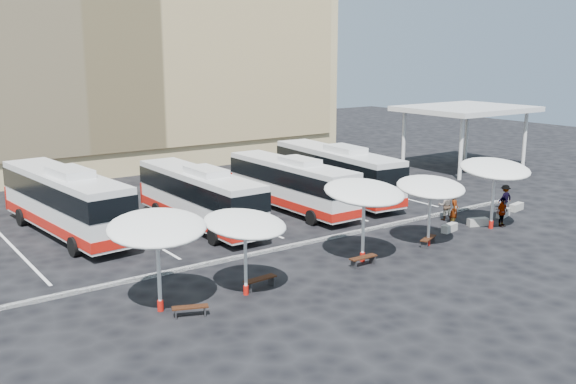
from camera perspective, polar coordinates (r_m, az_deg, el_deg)
ground at (r=32.35m, az=1.65°, el=-4.97°), size 120.00×120.00×0.00m
sandstone_building at (r=59.52m, az=-17.79°, el=14.73°), size 42.00×18.25×29.60m
service_canopy at (r=55.13m, az=15.53°, el=7.01°), size 10.00×8.00×5.20m
curb_divider at (r=32.71m, az=1.12°, el=-4.63°), size 34.00×0.25×0.15m
bay_lines at (r=38.77m, az=-5.51°, el=-2.05°), size 24.15×12.00×0.01m
bus_0 at (r=36.15m, az=-19.24°, el=-0.65°), size 3.60×12.03×3.76m
bus_1 at (r=36.13m, az=-7.92°, el=-0.30°), size 2.61×10.97×3.48m
bus_2 at (r=39.42m, az=0.26°, el=0.83°), size 2.56×10.71×3.39m
bus_3 at (r=42.49m, az=4.31°, el=1.85°), size 3.43×11.78×3.69m
sunshade_0 at (r=24.22m, az=-11.58°, el=-3.16°), size 4.76×4.78×3.86m
sunshade_1 at (r=25.47m, az=-3.85°, el=-2.88°), size 4.21×4.24×3.49m
sunshade_2 at (r=29.63m, az=6.79°, el=-0.04°), size 4.00×4.05×3.90m
sunshade_3 at (r=32.73m, az=12.57°, el=0.42°), size 4.44×4.46×3.56m
sunshade_4 at (r=36.77m, az=17.92°, el=1.95°), size 4.94×4.97×3.96m
wood_bench_0 at (r=24.46m, az=-8.69°, el=-10.23°), size 1.38×0.84×0.41m
wood_bench_1 at (r=26.89m, az=-2.50°, el=-7.87°), size 1.53×0.52×0.46m
wood_bench_2 at (r=29.79m, az=6.70°, el=-5.92°), size 1.43×0.39×0.44m
wood_bench_3 at (r=33.34m, az=12.35°, el=-4.14°), size 1.42×0.89×0.43m
conc_bench_0 at (r=36.15m, az=14.16°, el=-3.11°), size 1.19×0.59×0.43m
conc_bench_1 at (r=37.78m, az=16.51°, el=-2.57°), size 1.25×0.79×0.44m
conc_bench_2 at (r=40.26m, az=18.59°, el=-1.78°), size 1.29×0.72×0.46m
conc_bench_3 at (r=42.11m, az=19.64°, el=-1.26°), size 1.24×0.59×0.45m
passenger_0 at (r=37.10m, az=14.59°, el=-1.55°), size 0.83×0.80×1.92m
passenger_1 at (r=38.41m, az=13.88°, el=-1.17°), size 1.08×1.03×1.75m
passenger_2 at (r=37.90m, az=18.50°, el=-1.70°), size 1.01×0.48×1.67m
passenger_3 at (r=41.79m, az=18.73°, el=-0.47°), size 1.10×0.71×1.61m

